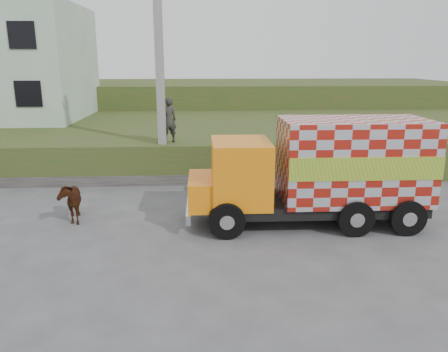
{
  "coord_description": "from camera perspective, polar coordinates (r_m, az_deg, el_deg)",
  "views": [
    {
      "loc": [
        0.49,
        -12.01,
        4.61
      ],
      "look_at": [
        1.15,
        0.4,
        1.3
      ],
      "focal_mm": 35.0,
      "sensor_mm": 36.0,
      "label": 1
    }
  ],
  "objects": [
    {
      "name": "retaining_strip",
      "position": [
        16.99,
        -11.35,
        -0.44
      ],
      "size": [
        16.0,
        0.5,
        0.4
      ],
      "primitive_type": "cube",
      "color": "#595651",
      "rests_on": "ground"
    },
    {
      "name": "embankment_far",
      "position": [
        34.16,
        -3.89,
        9.64
      ],
      "size": [
        40.0,
        12.0,
        3.0
      ],
      "primitive_type": "cube",
      "color": "#264C19",
      "rests_on": "ground"
    },
    {
      "name": "ground",
      "position": [
        12.88,
        -5.04,
        -6.13
      ],
      "size": [
        120.0,
        120.0,
        0.0
      ],
      "primitive_type": "plane",
      "color": "#474749",
      "rests_on": "ground"
    },
    {
      "name": "embankment",
      "position": [
        22.36,
        -4.25,
        4.92
      ],
      "size": [
        40.0,
        12.0,
        1.5
      ],
      "primitive_type": "cube",
      "color": "#264C19",
      "rests_on": "ground"
    },
    {
      "name": "utility_pole",
      "position": [
        16.69,
        -8.36,
        12.91
      ],
      "size": [
        1.2,
        0.3,
        8.0
      ],
      "color": "gray",
      "rests_on": "ground"
    },
    {
      "name": "cow",
      "position": [
        13.63,
        -19.53,
        -3.01
      ],
      "size": [
        1.07,
        1.59,
        1.24
      ],
      "primitive_type": "imported",
      "rotation": [
        0.0,
        0.0,
        0.3
      ],
      "color": "black",
      "rests_on": "ground"
    },
    {
      "name": "cargo_truck",
      "position": [
        12.71,
        12.53,
        0.66
      ],
      "size": [
        6.79,
        2.37,
        3.03
      ],
      "rotation": [
        0.0,
        0.0,
        -0.0
      ],
      "color": "black",
      "rests_on": "ground"
    },
    {
      "name": "pedestrian",
      "position": [
        17.11,
        -7.26,
        7.27
      ],
      "size": [
        0.75,
        0.63,
        1.75
      ],
      "primitive_type": "imported",
      "rotation": [
        0.0,
        0.0,
        3.52
      ],
      "color": "#2F2C2A",
      "rests_on": "embankment"
    }
  ]
}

